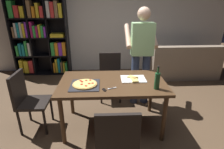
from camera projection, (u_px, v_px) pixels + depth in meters
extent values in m
plane|color=brown|center=(112.00, 124.00, 2.88)|extent=(12.00, 12.00, 0.00)
cube|color=silver|center=(108.00, 19.00, 4.77)|extent=(6.40, 0.10, 2.80)
cube|color=#4C331E|center=(112.00, 83.00, 2.61)|extent=(1.52, 0.89, 0.04)
cylinder|color=#4C331E|center=(62.00, 121.00, 2.38)|extent=(0.06, 0.06, 0.71)
cylinder|color=#4C331E|center=(164.00, 118.00, 2.43)|extent=(0.06, 0.06, 0.71)
cylinder|color=#4C331E|center=(71.00, 95.00, 3.06)|extent=(0.06, 0.06, 0.71)
cylinder|color=#4C331E|center=(151.00, 93.00, 3.11)|extent=(0.06, 0.06, 0.71)
cube|color=black|center=(116.00, 141.00, 1.93)|extent=(0.42, 0.42, 0.04)
cube|color=black|center=(118.00, 135.00, 1.66)|extent=(0.42, 0.04, 0.45)
cylinder|color=black|center=(130.00, 145.00, 2.19)|extent=(0.04, 0.04, 0.41)
cylinder|color=black|center=(100.00, 146.00, 2.17)|extent=(0.04, 0.04, 0.41)
cube|color=black|center=(110.00, 79.00, 3.50)|extent=(0.42, 0.42, 0.04)
cube|color=black|center=(110.00, 64.00, 3.59)|extent=(0.42, 0.04, 0.45)
cylinder|color=black|center=(101.00, 94.00, 3.41)|extent=(0.04, 0.04, 0.41)
cylinder|color=black|center=(120.00, 93.00, 3.43)|extent=(0.04, 0.04, 0.41)
cylinder|color=black|center=(101.00, 86.00, 3.75)|extent=(0.04, 0.04, 0.41)
cylinder|color=black|center=(119.00, 85.00, 3.76)|extent=(0.04, 0.04, 0.41)
cube|color=black|center=(34.00, 103.00, 2.67)|extent=(0.42, 0.42, 0.04)
cube|color=black|center=(18.00, 88.00, 2.57)|extent=(0.04, 0.42, 0.45)
cylinder|color=black|center=(45.00, 122.00, 2.59)|extent=(0.04, 0.04, 0.41)
cylinder|color=black|center=(52.00, 109.00, 2.93)|extent=(0.04, 0.04, 0.41)
cylinder|color=black|center=(20.00, 123.00, 2.58)|extent=(0.04, 0.04, 0.41)
cylinder|color=black|center=(29.00, 109.00, 2.91)|extent=(0.04, 0.04, 0.41)
cube|color=gray|center=(180.00, 68.00, 4.78)|extent=(1.71, 0.87, 0.40)
cube|color=gray|center=(188.00, 56.00, 4.32)|extent=(1.70, 0.22, 0.45)
cube|color=gray|center=(211.00, 56.00, 4.71)|extent=(0.17, 0.85, 0.20)
cube|color=gray|center=(153.00, 57.00, 4.63)|extent=(0.17, 0.85, 0.20)
cube|color=black|center=(13.00, 38.00, 4.59)|extent=(0.03, 0.35, 1.95)
cube|color=black|center=(67.00, 37.00, 4.65)|extent=(0.03, 0.35, 1.95)
cube|color=black|center=(46.00, 72.00, 4.98)|extent=(1.40, 0.35, 0.03)
cube|color=black|center=(42.00, 36.00, 4.77)|extent=(1.40, 0.03, 1.95)
cube|color=black|center=(43.00, 55.00, 4.80)|extent=(1.34, 0.29, 0.03)
cube|color=black|center=(40.00, 37.00, 4.62)|extent=(1.34, 0.29, 0.03)
cube|color=black|center=(38.00, 18.00, 4.45)|extent=(1.34, 0.29, 0.03)
cube|color=black|center=(32.00, 38.00, 4.61)|extent=(0.03, 0.29, 1.89)
cube|color=black|center=(49.00, 37.00, 4.63)|extent=(0.03, 0.29, 1.89)
cube|color=yellow|center=(23.00, 66.00, 4.86)|extent=(0.08, 0.22, 0.35)
cube|color=yellow|center=(28.00, 66.00, 4.87)|extent=(0.11, 0.22, 0.33)
cube|color=red|center=(32.00, 66.00, 4.87)|extent=(0.11, 0.22, 0.34)
cube|color=orange|center=(55.00, 67.00, 4.91)|extent=(0.04, 0.22, 0.26)
cube|color=yellow|center=(57.00, 65.00, 4.89)|extent=(0.05, 0.22, 0.37)
cube|color=teal|center=(60.00, 65.00, 4.90)|extent=(0.05, 0.22, 0.38)
cube|color=olive|center=(62.00, 67.00, 4.92)|extent=(0.04, 0.22, 0.28)
cube|color=yellow|center=(65.00, 67.00, 4.92)|extent=(0.04, 0.22, 0.26)
cube|color=green|center=(67.00, 67.00, 4.93)|extent=(0.05, 0.22, 0.27)
cube|color=green|center=(19.00, 50.00, 4.70)|extent=(0.06, 0.22, 0.26)
cube|color=teal|center=(21.00, 49.00, 4.69)|extent=(0.06, 0.22, 0.32)
cube|color=teal|center=(25.00, 50.00, 4.70)|extent=(0.06, 0.22, 0.30)
cube|color=green|center=(27.00, 48.00, 4.69)|extent=(0.05, 0.22, 0.38)
cube|color=silver|center=(30.00, 49.00, 4.70)|extent=(0.06, 0.22, 0.33)
cube|color=green|center=(54.00, 49.00, 4.72)|extent=(0.08, 0.22, 0.34)
cube|color=orange|center=(57.00, 49.00, 4.73)|extent=(0.08, 0.22, 0.33)
cube|color=purple|center=(61.00, 49.00, 4.73)|extent=(0.09, 0.22, 0.33)
cube|color=orange|center=(65.00, 48.00, 4.73)|extent=(0.09, 0.22, 0.35)
cube|color=olive|center=(15.00, 32.00, 4.52)|extent=(0.04, 0.22, 0.26)
cube|color=silver|center=(17.00, 30.00, 4.51)|extent=(0.05, 0.22, 0.35)
cube|color=teal|center=(20.00, 30.00, 4.51)|extent=(0.05, 0.22, 0.36)
cube|color=silver|center=(22.00, 30.00, 4.51)|extent=(0.05, 0.22, 0.37)
cube|color=yellow|center=(25.00, 30.00, 4.52)|extent=(0.05, 0.22, 0.34)
cube|color=purple|center=(27.00, 29.00, 4.52)|extent=(0.04, 0.22, 0.38)
cube|color=#B21E66|center=(32.00, 29.00, 4.52)|extent=(0.05, 0.22, 0.38)
cube|color=green|center=(35.00, 31.00, 4.54)|extent=(0.05, 0.22, 0.29)
cube|color=#B21E66|center=(38.00, 31.00, 4.54)|extent=(0.05, 0.22, 0.28)
cube|color=yellow|center=(40.00, 31.00, 4.54)|extent=(0.05, 0.22, 0.31)
cube|color=green|center=(43.00, 31.00, 4.55)|extent=(0.05, 0.22, 0.29)
cube|color=purple|center=(46.00, 32.00, 4.56)|extent=(0.05, 0.22, 0.26)
cube|color=yellow|center=(58.00, 35.00, 4.60)|extent=(0.33, 0.25, 0.09)
cube|color=green|center=(12.00, 9.00, 4.33)|extent=(0.11, 0.22, 0.39)
cube|color=red|center=(18.00, 12.00, 4.35)|extent=(0.10, 0.22, 0.28)
cube|color=yellow|center=(23.00, 12.00, 4.36)|extent=(0.09, 0.22, 0.27)
cube|color=olive|center=(30.00, 9.00, 4.34)|extent=(0.08, 0.22, 0.39)
cube|color=orange|center=(34.00, 12.00, 4.37)|extent=(0.06, 0.22, 0.26)
cube|color=yellow|center=(38.00, 10.00, 4.36)|extent=(0.07, 0.22, 0.34)
cube|color=red|center=(42.00, 12.00, 4.38)|extent=(0.08, 0.22, 0.27)
cube|color=silver|center=(49.00, 9.00, 4.36)|extent=(0.08, 0.22, 0.38)
cube|color=red|center=(53.00, 10.00, 4.37)|extent=(0.08, 0.22, 0.36)
cube|color=olive|center=(57.00, 9.00, 4.37)|extent=(0.08, 0.22, 0.39)
cube|color=yellow|center=(61.00, 10.00, 4.39)|extent=(0.08, 0.22, 0.33)
cylinder|color=#38476B|center=(145.00, 79.00, 3.37)|extent=(0.14, 0.14, 0.95)
cylinder|color=#38476B|center=(135.00, 79.00, 3.37)|extent=(0.14, 0.14, 0.95)
cube|color=#99CC8C|center=(142.00, 39.00, 3.09)|extent=(0.38, 0.22, 0.55)
sphere|color=#E0B293|center=(144.00, 14.00, 2.94)|extent=(0.22, 0.22, 0.22)
cylinder|color=#E0B293|center=(153.00, 36.00, 3.26)|extent=(0.09, 0.50, 0.39)
cylinder|color=#E0B293|center=(128.00, 36.00, 3.24)|extent=(0.09, 0.50, 0.39)
cube|color=#2D2D33|center=(85.00, 85.00, 2.47)|extent=(0.40, 0.40, 0.01)
cylinder|color=tan|center=(85.00, 84.00, 2.47)|extent=(0.34, 0.34, 0.02)
cylinder|color=#EACC6B|center=(85.00, 83.00, 2.46)|extent=(0.30, 0.30, 0.01)
cylinder|color=#B22819|center=(82.00, 82.00, 2.50)|extent=(0.04, 0.04, 0.00)
cylinder|color=#B22819|center=(90.00, 80.00, 2.56)|extent=(0.04, 0.04, 0.00)
cylinder|color=#B22819|center=(93.00, 83.00, 2.46)|extent=(0.04, 0.04, 0.00)
cylinder|color=#B22819|center=(81.00, 81.00, 2.54)|extent=(0.04, 0.04, 0.00)
cylinder|color=#B22819|center=(82.00, 84.00, 2.43)|extent=(0.04, 0.04, 0.00)
cylinder|color=#B22819|center=(89.00, 84.00, 2.45)|extent=(0.04, 0.04, 0.00)
cylinder|color=#B22819|center=(86.00, 86.00, 2.38)|extent=(0.04, 0.04, 0.00)
cylinder|color=#B22819|center=(86.00, 80.00, 2.55)|extent=(0.04, 0.04, 0.00)
cube|color=white|center=(133.00, 79.00, 2.68)|extent=(0.36, 0.28, 0.01)
cube|color=#EACC6B|center=(133.00, 77.00, 2.70)|extent=(0.17, 0.16, 0.02)
cube|color=tan|center=(136.00, 78.00, 2.67)|extent=(0.08, 0.08, 0.02)
cube|color=#EACC6B|center=(135.00, 80.00, 2.61)|extent=(0.09, 0.14, 0.02)
cube|color=tan|center=(134.00, 78.00, 2.66)|extent=(0.09, 0.03, 0.02)
cylinder|color=#194723|center=(157.00, 81.00, 2.34)|extent=(0.07, 0.07, 0.22)
cylinder|color=#194723|center=(158.00, 70.00, 2.29)|extent=(0.03, 0.03, 0.08)
cylinder|color=black|center=(159.00, 67.00, 2.27)|extent=(0.03, 0.03, 0.02)
cube|color=silver|center=(112.00, 88.00, 2.38)|extent=(0.11, 0.07, 0.01)
cube|color=silver|center=(112.00, 88.00, 2.38)|extent=(0.12, 0.04, 0.01)
torus|color=black|center=(104.00, 89.00, 2.36)|extent=(0.06, 0.06, 0.01)
torus|color=black|center=(105.00, 90.00, 2.32)|extent=(0.06, 0.06, 0.01)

